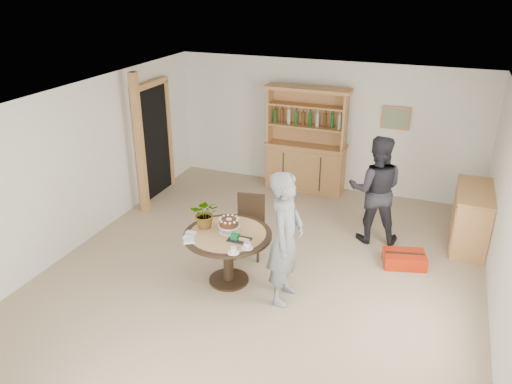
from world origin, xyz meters
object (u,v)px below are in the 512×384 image
object	(u,v)px
teen_boy	(286,238)
red_suitcase	(404,259)
dining_table	(228,243)
adult_person	(375,190)
hutch	(306,156)
sideboard	(471,218)
dining_chair	(250,221)

from	to	relation	value
teen_boy	red_suitcase	xyz separation A→B (m)	(1.40, 1.40, -0.80)
dining_table	adult_person	xyz separation A→B (m)	(1.66, 1.93, 0.27)
hutch	adult_person	world-z (taller)	hutch
sideboard	dining_table	xyz separation A→B (m)	(-3.12, -2.31, 0.13)
sideboard	dining_chair	world-z (taller)	dining_chair
sideboard	dining_chair	xyz separation A→B (m)	(-3.13, -1.48, 0.06)
sideboard	adult_person	size ratio (longest dim) A/B	0.72
dining_chair	adult_person	distance (m)	2.03
sideboard	dining_table	world-z (taller)	sideboard
sideboard	hutch	bearing A→B (deg)	157.79
dining_chair	adult_person	bearing A→B (deg)	24.01
hutch	teen_boy	xyz separation A→B (m)	(0.77, -3.65, 0.21)
hutch	teen_boy	world-z (taller)	hutch
hutch	dining_chair	distance (m)	2.73
dining_table	teen_boy	xyz separation A→B (m)	(0.85, -0.10, 0.30)
teen_boy	adult_person	size ratio (longest dim) A/B	1.03
dining_table	sideboard	bearing A→B (deg)	36.48
sideboard	red_suitcase	world-z (taller)	sideboard
adult_person	dining_table	bearing A→B (deg)	38.99
teen_boy	red_suitcase	world-z (taller)	teen_boy
teen_boy	dining_chair	bearing A→B (deg)	42.84
sideboard	dining_table	bearing A→B (deg)	-143.52
hutch	dining_chair	size ratio (longest dim) A/B	2.16
hutch	red_suitcase	world-z (taller)	hutch
teen_boy	red_suitcase	distance (m)	2.14
red_suitcase	adult_person	bearing A→B (deg)	118.15
dining_chair	teen_boy	xyz separation A→B (m)	(0.86, -0.93, 0.36)
sideboard	adult_person	world-z (taller)	adult_person
hutch	dining_table	world-z (taller)	hutch
hutch	adult_person	xyz separation A→B (m)	(1.58, -1.62, 0.18)
dining_table	red_suitcase	distance (m)	2.65
sideboard	red_suitcase	bearing A→B (deg)	-130.94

